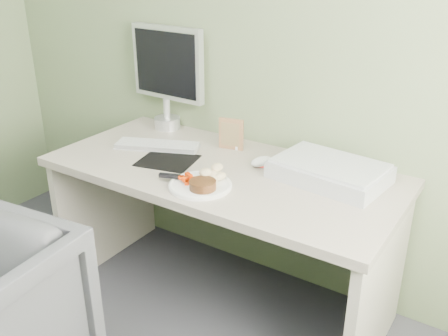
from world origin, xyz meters
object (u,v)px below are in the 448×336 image
Objects in this scene: desk at (222,204)px; scanner at (329,172)px; monitor at (167,72)px; plate at (200,185)px.

scanner is (0.45, 0.15, 0.22)m from desk.
monitor is at bearing 150.24° from desk.
monitor is (-0.55, 0.31, 0.49)m from desk.
desk is at bearing 99.21° from plate.
monitor reaches higher than plate.
monitor is (-0.58, 0.53, 0.30)m from plate.
scanner is at bearing -6.98° from monitor.
scanner is 1.05m from monitor.
scanner is at bearing 17.91° from desk.
scanner is at bearing 40.49° from plate.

